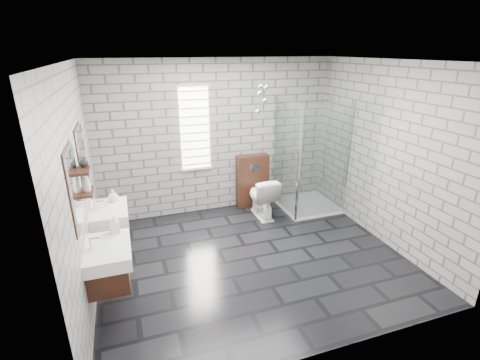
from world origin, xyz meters
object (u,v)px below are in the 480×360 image
vanity_left (104,254)px  cistern_panel (252,181)px  shower_enclosure (307,185)px  toilet (262,197)px  vanity_right (106,215)px

vanity_left → cistern_panel: bearing=40.8°
shower_enclosure → toilet: bearing=177.9°
cistern_panel → toilet: size_ratio=1.35×
shower_enclosure → toilet: (-0.87, 0.03, -0.13)m
vanity_left → vanity_right: (0.00, 1.00, 0.00)m
cistern_panel → toilet: cistern_panel is taller
shower_enclosure → vanity_right: bearing=-168.8°
vanity_left → cistern_panel: size_ratio=1.57×
shower_enclosure → cistern_panel: bearing=149.2°
vanity_left → vanity_right: 1.00m
toilet → vanity_right: bearing=15.6°
vanity_right → toilet: bearing=15.6°
vanity_left → toilet: vanity_left is taller
vanity_right → shower_enclosure: size_ratio=0.77×
vanity_left → vanity_right: size_ratio=1.00×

